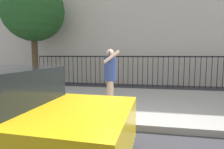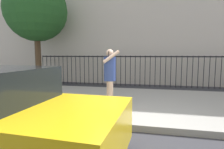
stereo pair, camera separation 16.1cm
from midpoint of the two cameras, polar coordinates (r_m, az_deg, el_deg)
name	(u,v)px [view 2 (the right image)]	position (r m, az deg, el deg)	size (l,w,h in m)	color
ground_plane	(139,132)	(4.26, 9.32, -16.94)	(60.00, 60.00, 0.00)	#333338
sidewalk	(144,103)	(6.32, 10.40, -8.52)	(28.00, 4.40, 0.15)	#9E9B93
iron_fence	(148,67)	(9.84, 11.25, 2.27)	(12.03, 0.04, 1.60)	black
pedestrian_on_phone	(110,73)	(5.42, 0.12, 0.32)	(0.56, 0.72, 1.66)	beige
street_tree_near	(36,11)	(10.72, -21.63, 17.55)	(3.11, 3.11, 5.44)	#4C3823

